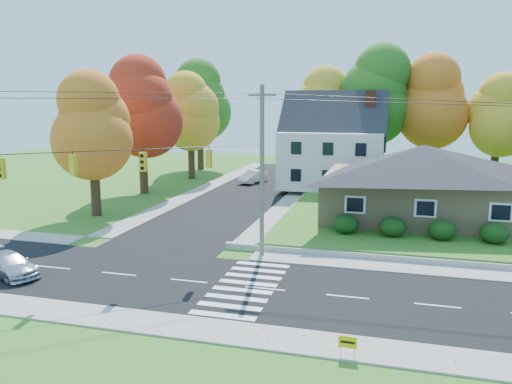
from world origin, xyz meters
TOP-DOWN VIEW (x-y plane):
  - ground at (0.00, 0.00)m, footprint 120.00×120.00m
  - road_main at (0.00, 0.00)m, footprint 90.00×8.00m
  - road_cross at (-8.00, 26.00)m, footprint 8.00×44.00m
  - sidewalk_north at (0.00, 5.00)m, footprint 90.00×2.00m
  - sidewalk_south at (0.00, -5.00)m, footprint 90.00×2.00m
  - lawn at (13.00, 21.00)m, footprint 30.00×30.00m
  - ranch_house at (8.00, 16.00)m, footprint 14.60×10.60m
  - colonial_house at (0.04, 28.00)m, footprint 10.40×8.40m
  - hedge_row at (7.50, 9.80)m, footprint 10.70×1.70m
  - traffic_infrastructure at (-0.15, 1.35)m, footprint 38.10×10.66m
  - tree_lot_0 at (-2.00, 34.00)m, footprint 6.72×6.72m
  - tree_lot_1 at (4.00, 33.00)m, footprint 7.84×7.84m
  - tree_lot_2 at (10.00, 34.00)m, footprint 7.28×7.28m
  - tree_lot_3 at (16.00, 33.00)m, footprint 6.16×6.16m
  - tree_west_0 at (-17.00, 12.00)m, footprint 6.16×6.16m
  - tree_west_1 at (-18.00, 22.00)m, footprint 7.28×7.28m
  - tree_west_2 at (-17.00, 32.00)m, footprint 6.72×6.72m
  - tree_west_3 at (-19.00, 40.00)m, footprint 7.84×7.84m
  - silver_sedan at (-13.45, -1.70)m, footprint 4.43×3.07m
  - white_car at (-9.13, 30.89)m, footprint 2.61×4.51m
  - fire_hydrant at (-1.51, 5.31)m, footprint 0.40×0.31m
  - yard_sign at (4.48, -5.70)m, footprint 0.67×0.04m

SIDE VIEW (x-z plane):
  - ground at x=0.00m, z-range 0.00..0.00m
  - road_main at x=0.00m, z-range 0.00..0.02m
  - road_cross at x=-8.00m, z-range 0.00..0.02m
  - sidewalk_north at x=0.00m, z-range 0.00..0.08m
  - sidewalk_south at x=0.00m, z-range 0.00..0.08m
  - lawn at x=13.00m, z-range 0.00..0.50m
  - fire_hydrant at x=-1.51m, z-range -0.02..0.69m
  - yard_sign at x=4.48m, z-range 0.18..1.01m
  - silver_sedan at x=-13.45m, z-range 0.02..1.21m
  - white_car at x=-9.13m, z-range 0.02..1.42m
  - hedge_row at x=7.50m, z-range 0.50..1.77m
  - ranch_house at x=8.00m, z-range 0.57..5.97m
  - colonial_house at x=0.04m, z-range -0.22..9.38m
  - traffic_infrastructure at x=-0.15m, z-range 0.15..10.15m
  - tree_west_0 at x=-17.00m, z-range 1.42..12.89m
  - tree_lot_3 at x=16.00m, z-range 1.92..13.39m
  - tree_west_2 at x=-17.00m, z-range 1.55..14.06m
  - tree_lot_0 at x=-2.00m, z-range 2.05..14.56m
  - tree_west_1 at x=-18.00m, z-range 1.68..15.24m
  - tree_lot_2 at x=10.00m, z-range 2.18..15.74m
  - tree_west_3 at x=-19.00m, z-range 1.81..16.41m
  - tree_lot_1 at x=4.00m, z-range 2.31..16.91m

